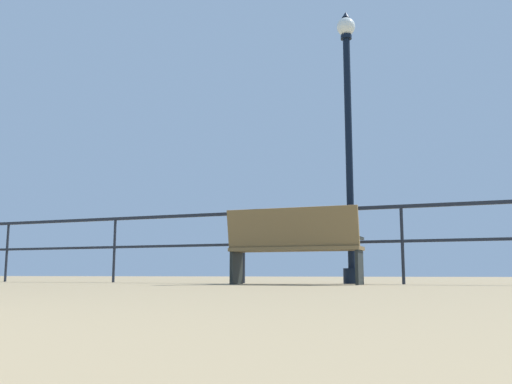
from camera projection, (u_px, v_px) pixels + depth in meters
The scene contains 3 objects.
pier_railing at pixel (318, 227), 8.13m from camera, with size 21.34×0.05×1.09m.
bench_near_left at pixel (293, 242), 7.45m from camera, with size 1.81×0.61×1.01m.
lamppost_center at pixel (348, 130), 8.32m from camera, with size 0.28×0.28×4.13m.
Camera 1 is at (2.17, 0.75, 0.14)m, focal length 39.24 mm.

